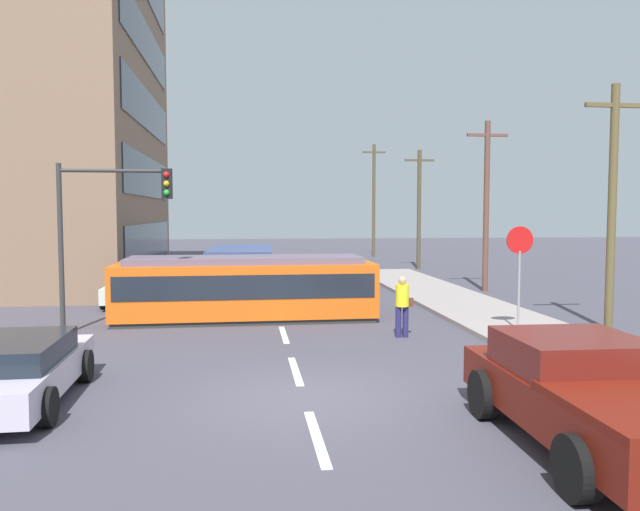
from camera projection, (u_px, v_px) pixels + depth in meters
name	position (u px, v px, depth m)	size (l,w,h in m)	color
ground_plane	(277.00, 312.00, 21.30)	(120.00, 120.00, 0.00)	#464450
sidewalk_curb_right	(517.00, 327.00, 18.15)	(3.20, 36.00, 0.14)	gray
lane_stripe_0	(317.00, 437.00, 9.42)	(0.16, 2.40, 0.01)	silver
lane_stripe_1	(295.00, 371.00, 13.38)	(0.16, 2.40, 0.01)	silver
lane_stripe_2	(284.00, 335.00, 17.34)	(0.16, 2.40, 0.01)	silver
lane_stripe_3	(271.00, 294.00, 25.91)	(0.16, 2.40, 0.01)	silver
lane_stripe_4	(266.00, 279.00, 31.86)	(0.16, 2.40, 0.01)	silver
streetcar_tram	(246.00, 287.00, 19.78)	(8.16, 2.65, 2.01)	orange
city_bus	(241.00, 268.00, 25.78)	(2.72, 5.83, 1.94)	#3C4B7D
pedestrian_crossing	(402.00, 303.00, 16.95)	(0.50, 0.36, 1.67)	navy
pickup_truck_parked	(589.00, 394.00, 8.91)	(2.34, 5.03, 1.55)	maroon
parked_sedan_near	(15.00, 370.00, 11.01)	(2.06, 4.51, 1.19)	silver
parked_sedan_mid	(137.00, 287.00, 23.25)	(2.10, 4.25, 1.19)	silver
stop_sign	(520.00, 256.00, 17.22)	(0.76, 0.07, 2.88)	gray
traffic_light_mast	(107.00, 214.00, 17.28)	(3.11, 0.33, 4.75)	#333333
utility_pole_near	(612.00, 202.00, 17.87)	(1.80, 0.24, 7.04)	brown
utility_pole_mid	(486.00, 203.00, 26.78)	(1.80, 0.24, 7.30)	brown
utility_pole_far	(419.00, 207.00, 37.35)	(1.80, 0.24, 7.12)	#4E442F
utility_pole_distant	(374.00, 198.00, 47.80)	(1.80, 0.24, 8.61)	brown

